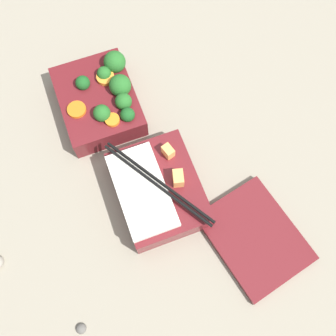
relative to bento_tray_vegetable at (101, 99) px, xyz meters
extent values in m
plane|color=gray|center=(0.11, 0.02, -0.03)|extent=(3.00, 3.00, 0.00)
cube|color=maroon|center=(0.00, -0.01, -0.01)|extent=(0.17, 0.14, 0.05)
sphere|color=#236023|center=(-0.03, 0.02, 0.02)|extent=(0.03, 0.03, 0.03)
sphere|color=#236023|center=(0.03, 0.04, 0.03)|extent=(0.03, 0.03, 0.03)
sphere|color=#236023|center=(0.04, -0.01, 0.03)|extent=(0.03, 0.03, 0.03)
sphere|color=#236023|center=(-0.05, 0.05, 0.03)|extent=(0.04, 0.04, 0.04)
sphere|color=#19511E|center=(0.06, 0.03, 0.02)|extent=(0.03, 0.03, 0.03)
sphere|color=#19511E|center=(-0.03, -0.02, 0.02)|extent=(0.03, 0.03, 0.03)
sphere|color=#236023|center=(0.00, 0.04, 0.03)|extent=(0.04, 0.04, 0.04)
cylinder|color=orange|center=(-0.03, 0.02, 0.02)|extent=(0.05, 0.05, 0.01)
cylinder|color=orange|center=(0.02, -0.05, 0.02)|extent=(0.04, 0.04, 0.01)
cylinder|color=orange|center=(0.06, 0.01, 0.02)|extent=(0.03, 0.03, 0.01)
cube|color=maroon|center=(0.20, 0.04, -0.01)|extent=(0.17, 0.14, 0.05)
cube|color=silver|center=(0.20, 0.01, 0.02)|extent=(0.15, 0.08, 0.01)
cube|color=#F4A356|center=(0.15, 0.08, 0.03)|extent=(0.02, 0.02, 0.02)
cube|color=#F4A356|center=(0.20, 0.07, 0.03)|extent=(0.03, 0.02, 0.02)
cylinder|color=black|center=(0.20, 0.04, 0.03)|extent=(0.19, 0.12, 0.01)
cylinder|color=black|center=(0.20, 0.04, 0.03)|extent=(0.19, 0.12, 0.01)
cube|color=maroon|center=(0.33, 0.16, -0.02)|extent=(0.19, 0.17, 0.01)
sphere|color=#595651|center=(0.37, -0.15, -0.03)|extent=(0.02, 0.02, 0.02)
camera|label=1|loc=(0.40, -0.02, 0.63)|focal=42.00mm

